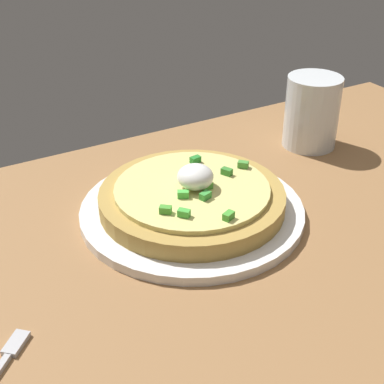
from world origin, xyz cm
name	(u,v)px	position (x,y,z in cm)	size (l,w,h in cm)	color
dining_table	(271,260)	(0.00, 0.00, 1.34)	(97.55, 67.97, 2.69)	olive
plate	(192,211)	(3.95, -10.56, 3.25)	(26.53, 26.53, 1.13)	white
pizza	(192,196)	(3.93, -10.54, 5.22)	(21.88, 21.88, 5.50)	#AF8C43
cup_near	(312,113)	(-20.64, -18.59, 7.68)	(7.81, 7.81, 10.42)	silver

